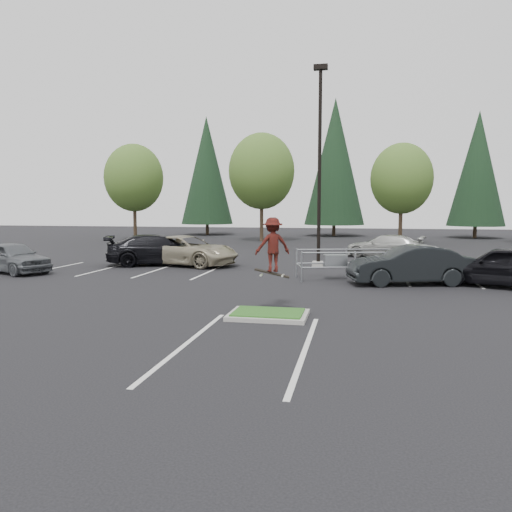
% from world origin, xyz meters
% --- Properties ---
extents(ground, '(120.00, 120.00, 0.00)m').
position_xyz_m(ground, '(0.00, 0.00, 0.00)').
color(ground, black).
rests_on(ground, ground).
extents(grass_median, '(2.20, 1.60, 0.16)m').
position_xyz_m(grass_median, '(0.00, 0.00, 0.08)').
color(grass_median, '#9F9C94').
rests_on(grass_median, ground).
extents(stall_lines, '(22.62, 17.60, 0.01)m').
position_xyz_m(stall_lines, '(-1.35, 6.02, 0.00)').
color(stall_lines, silver).
rests_on(stall_lines, ground).
extents(light_pole, '(0.70, 0.60, 10.12)m').
position_xyz_m(light_pole, '(0.50, 12.00, 4.56)').
color(light_pole, '#9F9C94').
rests_on(light_pole, ground).
extents(decid_a, '(5.44, 5.44, 8.91)m').
position_xyz_m(decid_a, '(-18.01, 30.03, 5.58)').
color(decid_a, '#38281C').
rests_on(decid_a, ground).
extents(decid_b, '(5.89, 5.89, 9.64)m').
position_xyz_m(decid_b, '(-6.01, 30.53, 6.04)').
color(decid_b, '#38281C').
rests_on(decid_b, ground).
extents(decid_c, '(5.12, 5.12, 8.38)m').
position_xyz_m(decid_c, '(5.99, 29.83, 5.25)').
color(decid_c, '#38281C').
rests_on(decid_c, ground).
extents(conif_a, '(5.72, 5.72, 13.00)m').
position_xyz_m(conif_a, '(-14.00, 40.00, 7.10)').
color(conif_a, '#38281C').
rests_on(conif_a, ground).
extents(conif_b, '(6.38, 6.38, 14.50)m').
position_xyz_m(conif_b, '(0.00, 40.50, 7.85)').
color(conif_b, '#38281C').
rests_on(conif_b, ground).
extents(conif_c, '(5.50, 5.50, 12.50)m').
position_xyz_m(conif_c, '(14.00, 39.50, 6.85)').
color(conif_c, '#38281C').
rests_on(conif_c, ground).
extents(cart_corral, '(4.76, 2.67, 1.28)m').
position_xyz_m(cart_corral, '(1.68, 7.87, 0.80)').
color(cart_corral, '#92959A').
rests_on(cart_corral, ground).
extents(skateboarder, '(1.21, 1.00, 1.81)m').
position_xyz_m(skateboarder, '(-0.06, 1.00, 1.97)').
color(skateboarder, black).
rests_on(skateboarder, ground).
extents(car_l_tan, '(6.14, 3.92, 1.58)m').
position_xyz_m(car_l_tan, '(-6.50, 11.50, 0.79)').
color(car_l_tan, gray).
rests_on(car_l_tan, ground).
extents(car_l_black, '(6.06, 4.17, 1.63)m').
position_xyz_m(car_l_black, '(-8.00, 11.34, 0.81)').
color(car_l_black, black).
rests_on(car_l_black, ground).
extents(car_l_grey, '(4.64, 3.28, 1.47)m').
position_xyz_m(car_l_grey, '(-13.50, 7.00, 0.73)').
color(car_l_grey, '#565A5F').
rests_on(car_l_grey, ground).
extents(car_r_charc, '(5.02, 2.75, 1.57)m').
position_xyz_m(car_r_charc, '(4.50, 7.00, 0.78)').
color(car_r_charc, black).
rests_on(car_r_charc, ground).
extents(car_r_black, '(5.12, 3.56, 1.62)m').
position_xyz_m(car_r_black, '(8.00, 7.00, 0.81)').
color(car_r_black, black).
rests_on(car_r_black, ground).
extents(car_far_silver, '(5.09, 3.02, 1.38)m').
position_xyz_m(car_far_silver, '(4.17, 18.00, 0.69)').
color(car_far_silver, '#ADAEA8').
rests_on(car_far_silver, ground).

